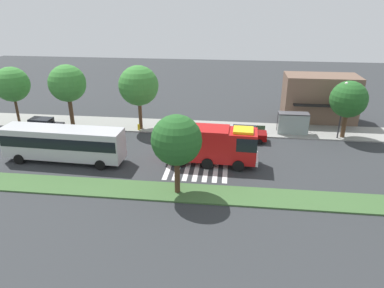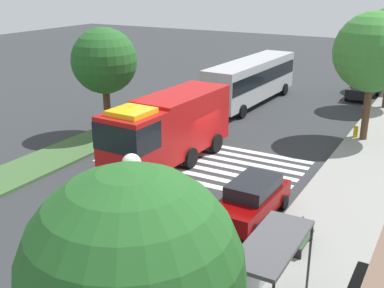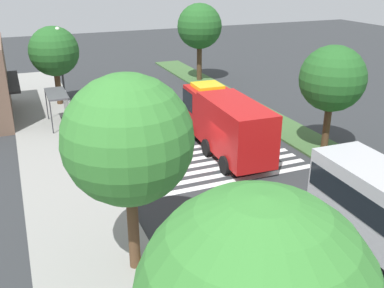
{
  "view_description": "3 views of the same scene",
  "coord_description": "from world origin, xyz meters",
  "px_view_note": "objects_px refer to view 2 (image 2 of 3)",
  "views": [
    {
      "loc": [
        3.69,
        -32.7,
        15.17
      ],
      "look_at": [
        -0.2,
        0.14,
        1.27
      ],
      "focal_mm": 32.95,
      "sensor_mm": 36.0,
      "label": 1
    },
    {
      "loc": [
        22.31,
        11.49,
        9.65
      ],
      "look_at": [
        2.12,
        0.14,
        1.51
      ],
      "focal_mm": 44.62,
      "sensor_mm": 36.0,
      "label": 2
    },
    {
      "loc": [
        -21.29,
        10.39,
        11.12
      ],
      "look_at": [
        0.85,
        1.18,
        1.34
      ],
      "focal_mm": 40.83,
      "sensor_mm": 36.0,
      "label": 3
    }
  ],
  "objects_px": {
    "transit_bus": "(251,78)",
    "sidewalk_tree_far_east": "(133,276)",
    "fire_truck": "(166,128)",
    "bus_stop_shelter": "(261,259)",
    "median_tree_far_west": "(104,61)",
    "fire_hydrant": "(356,132)",
    "bench_near_shelter": "(300,237)",
    "parked_car_west": "(363,88)",
    "parked_car_mid": "(252,199)",
    "sidewalk_tree_center": "(374,52)",
    "street_lamp": "(137,281)"
  },
  "relations": [
    {
      "from": "parked_car_west",
      "to": "street_lamp",
      "type": "xyz_separation_m",
      "value": [
        34.68,
        1.8,
        3.08
      ]
    },
    {
      "from": "fire_truck",
      "to": "transit_bus",
      "type": "distance_m",
      "value": 14.61
    },
    {
      "from": "parked_car_west",
      "to": "fire_hydrant",
      "type": "relative_size",
      "value": 6.63
    },
    {
      "from": "transit_bus",
      "to": "fire_hydrant",
      "type": "relative_size",
      "value": 17.13
    },
    {
      "from": "transit_bus",
      "to": "sidewalk_tree_far_east",
      "type": "height_order",
      "value": "sidewalk_tree_far_east"
    },
    {
      "from": "sidewalk_tree_center",
      "to": "fire_truck",
      "type": "bearing_deg",
      "value": -42.23
    },
    {
      "from": "median_tree_far_west",
      "to": "parked_car_west",
      "type": "bearing_deg",
      "value": 146.04
    },
    {
      "from": "transit_bus",
      "to": "fire_hydrant",
      "type": "xyz_separation_m",
      "value": [
        5.04,
        9.22,
        -1.57
      ]
    },
    {
      "from": "parked_car_west",
      "to": "sidewalk_tree_far_east",
      "type": "height_order",
      "value": "sidewalk_tree_far_east"
    },
    {
      "from": "fire_truck",
      "to": "sidewalk_tree_far_east",
      "type": "bearing_deg",
      "value": 32.79
    },
    {
      "from": "sidewalk_tree_far_east",
      "to": "median_tree_far_west",
      "type": "xyz_separation_m",
      "value": [
        -17.03,
        -14.52,
        0.17
      ]
    },
    {
      "from": "bus_stop_shelter",
      "to": "bench_near_shelter",
      "type": "xyz_separation_m",
      "value": [
        -4.0,
        0.01,
        -1.3
      ]
    },
    {
      "from": "parked_car_west",
      "to": "transit_bus",
      "type": "xyz_separation_m",
      "value": [
        6.29,
        -7.52,
        1.18
      ]
    },
    {
      "from": "parked_car_west",
      "to": "bench_near_shelter",
      "type": "xyz_separation_m",
      "value": [
        25.72,
        2.58,
        -0.29
      ]
    },
    {
      "from": "bench_near_shelter",
      "to": "fire_hydrant",
      "type": "height_order",
      "value": "bench_near_shelter"
    },
    {
      "from": "parked_car_mid",
      "to": "sidewalk_tree_center",
      "type": "distance_m",
      "value": 13.67
    },
    {
      "from": "bus_stop_shelter",
      "to": "fire_hydrant",
      "type": "xyz_separation_m",
      "value": [
        -18.39,
        -0.87,
        -1.4
      ]
    },
    {
      "from": "bus_stop_shelter",
      "to": "street_lamp",
      "type": "height_order",
      "value": "street_lamp"
    },
    {
      "from": "sidewalk_tree_far_east",
      "to": "fire_hydrant",
      "type": "distance_m",
      "value": 24.36
    },
    {
      "from": "bus_stop_shelter",
      "to": "fire_hydrant",
      "type": "height_order",
      "value": "bus_stop_shelter"
    },
    {
      "from": "sidewalk_tree_far_east",
      "to": "parked_car_west",
      "type": "bearing_deg",
      "value": -176.44
    },
    {
      "from": "parked_car_west",
      "to": "transit_bus",
      "type": "relative_size",
      "value": 0.39
    },
    {
      "from": "street_lamp",
      "to": "median_tree_far_west",
      "type": "relative_size",
      "value": 0.97
    },
    {
      "from": "parked_car_west",
      "to": "bus_stop_shelter",
      "type": "relative_size",
      "value": 1.33
    },
    {
      "from": "parked_car_west",
      "to": "sidewalk_tree_far_east",
      "type": "relative_size",
      "value": 0.71
    },
    {
      "from": "parked_car_west",
      "to": "street_lamp",
      "type": "relative_size",
      "value": 0.71
    },
    {
      "from": "fire_truck",
      "to": "sidewalk_tree_center",
      "type": "height_order",
      "value": "sidewalk_tree_center"
    },
    {
      "from": "fire_truck",
      "to": "bus_stop_shelter",
      "type": "height_order",
      "value": "fire_truck"
    },
    {
      "from": "median_tree_far_west",
      "to": "transit_bus",
      "type": "bearing_deg",
      "value": 158.2
    },
    {
      "from": "fire_truck",
      "to": "fire_hydrant",
      "type": "distance_m",
      "value": 12.54
    },
    {
      "from": "parked_car_west",
      "to": "sidewalk_tree_center",
      "type": "bearing_deg",
      "value": 13.5
    },
    {
      "from": "fire_truck",
      "to": "transit_bus",
      "type": "xyz_separation_m",
      "value": [
        -14.56,
        -1.21,
        -0.05
      ]
    },
    {
      "from": "bench_near_shelter",
      "to": "fire_hydrant",
      "type": "bearing_deg",
      "value": -176.48
    },
    {
      "from": "bench_near_shelter",
      "to": "parked_car_mid",
      "type": "bearing_deg",
      "value": -121.15
    },
    {
      "from": "bus_stop_shelter",
      "to": "median_tree_far_west",
      "type": "relative_size",
      "value": 0.52
    },
    {
      "from": "parked_car_mid",
      "to": "median_tree_far_west",
      "type": "xyz_separation_m",
      "value": [
        -5.85,
        -12.33,
        3.91
      ]
    },
    {
      "from": "parked_car_mid",
      "to": "median_tree_far_west",
      "type": "distance_m",
      "value": 14.19
    },
    {
      "from": "bus_stop_shelter",
      "to": "sidewalk_tree_far_east",
      "type": "distance_m",
      "value": 6.25
    },
    {
      "from": "bench_near_shelter",
      "to": "street_lamp",
      "type": "bearing_deg",
      "value": -5.01
    },
    {
      "from": "fire_truck",
      "to": "parked_car_west",
      "type": "relative_size",
      "value": 1.97
    },
    {
      "from": "bench_near_shelter",
      "to": "median_tree_far_west",
      "type": "bearing_deg",
      "value": -116.44
    },
    {
      "from": "parked_car_mid",
      "to": "fire_hydrant",
      "type": "distance_m",
      "value": 12.94
    },
    {
      "from": "fire_truck",
      "to": "fire_hydrant",
      "type": "xyz_separation_m",
      "value": [
        -9.52,
        8.0,
        -1.62
      ]
    },
    {
      "from": "transit_bus",
      "to": "sidewalk_tree_far_east",
      "type": "bearing_deg",
      "value": -159.4
    },
    {
      "from": "street_lamp",
      "to": "transit_bus",
      "type": "bearing_deg",
      "value": -161.83
    },
    {
      "from": "parked_car_mid",
      "to": "street_lamp",
      "type": "bearing_deg",
      "value": 11.5
    },
    {
      "from": "fire_truck",
      "to": "bus_stop_shelter",
      "type": "relative_size",
      "value": 2.62
    },
    {
      "from": "fire_truck",
      "to": "transit_bus",
      "type": "relative_size",
      "value": 0.76
    },
    {
      "from": "parked_car_west",
      "to": "bus_stop_shelter",
      "type": "height_order",
      "value": "bus_stop_shelter"
    },
    {
      "from": "street_lamp",
      "to": "parked_car_west",
      "type": "bearing_deg",
      "value": -177.03
    }
  ]
}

